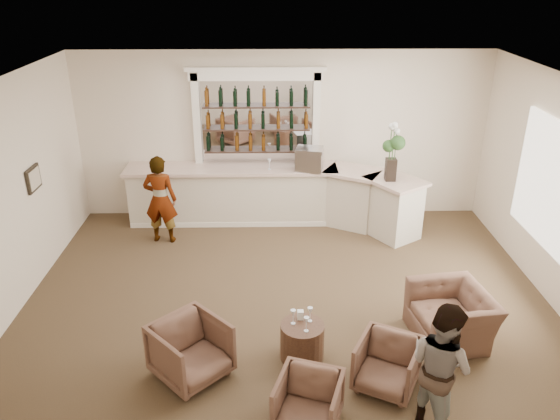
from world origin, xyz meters
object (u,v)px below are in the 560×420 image
object	(u,v)px
flower_vase	(392,148)
bar_counter	(275,196)
armchair_left	(191,350)
armchair_center	(308,403)
guest	(441,366)
armchair_far	(451,315)
sommelier	(160,200)
armchair_right	(387,364)
espresso_machine	(309,159)
cocktail_table	(302,341)

from	to	relation	value
flower_vase	bar_counter	bearing A→B (deg)	163.09
armchair_left	armchair_center	size ratio (longest dim) A/B	1.19
guest	armchair_far	world-z (taller)	guest
sommelier	armchair_center	xyz separation A→B (m)	(2.40, -4.56, -0.51)
armchair_right	espresso_machine	xyz separation A→B (m)	(-0.65, 4.62, 1.03)
guest	armchair_right	xyz separation A→B (m)	(-0.43, 0.58, -0.46)
flower_vase	guest	bearing A→B (deg)	-94.40
guest	armchair_center	world-z (taller)	guest
armchair_center	armchair_far	world-z (taller)	armchair_far
guest	armchair_left	xyz separation A→B (m)	(-2.81, 0.82, -0.40)
guest	espresso_machine	world-z (taller)	espresso_machine
armchair_left	espresso_machine	xyz separation A→B (m)	(1.74, 4.38, 0.98)
guest	armchair_center	size ratio (longest dim) A/B	2.23
guest	flower_vase	bearing A→B (deg)	-34.68
cocktail_table	armchair_right	distance (m)	1.14
armchair_center	espresso_machine	size ratio (longest dim) A/B	1.41
bar_counter	armchair_far	xyz separation A→B (m)	(2.38, -3.73, -0.22)
cocktail_table	armchair_far	distance (m)	2.10
cocktail_table	guest	bearing A→B (deg)	-39.03
bar_counter	armchair_left	bearing A→B (deg)	-103.60
armchair_center	armchair_far	distance (m)	2.58
espresso_machine	bar_counter	bearing A→B (deg)	-173.63
sommelier	armchair_left	bearing A→B (deg)	111.44
sommelier	armchair_right	xyz separation A→B (m)	(3.39, -3.95, -0.50)
armchair_right	armchair_far	size ratio (longest dim) A/B	0.66
armchair_left	bar_counter	bearing A→B (deg)	32.52
sommelier	flower_vase	bearing A→B (deg)	-172.40
cocktail_table	espresso_machine	distance (m)	4.21
armchair_right	flower_vase	distance (m)	4.36
espresso_machine	armchair_right	bearing A→B (deg)	-70.16
armchair_right	flower_vase	size ratio (longest dim) A/B	0.66
bar_counter	armchair_far	distance (m)	4.43
cocktail_table	armchair_left	xyz separation A→B (m)	(-1.39, -0.33, 0.13)
bar_counter	armchair_center	xyz separation A→B (m)	(0.32, -5.29, -0.25)
armchair_far	flower_vase	xyz separation A→B (m)	(-0.28, 3.09, 1.40)
bar_counter	armchair_left	size ratio (longest dim) A/B	6.87
sommelier	armchair_right	size ratio (longest dim) A/B	2.31
cocktail_table	espresso_machine	world-z (taller)	espresso_machine
espresso_machine	armchair_far	bearing A→B (deg)	-53.09
armchair_right	flower_vase	world-z (taller)	flower_vase
guest	armchair_left	distance (m)	2.96
armchair_far	armchair_right	bearing A→B (deg)	-57.58
bar_counter	sommelier	xyz separation A→B (m)	(-2.08, -0.74, 0.26)
armchair_center	espresso_machine	distance (m)	5.34
armchair_center	espresso_machine	xyz separation A→B (m)	(0.34, 5.23, 1.04)
bar_counter	armchair_left	distance (m)	4.57
cocktail_table	armchair_center	world-z (taller)	armchair_center
armchair_left	espresso_machine	distance (m)	4.81
cocktail_table	armchair_right	world-z (taller)	armchair_right
armchair_center	armchair_left	bearing A→B (deg)	166.78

